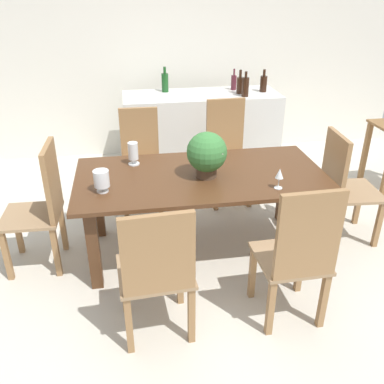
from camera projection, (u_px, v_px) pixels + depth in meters
name	position (u px, v px, depth m)	size (l,w,h in m)	color
ground_plane	(202.00, 254.00, 3.69)	(7.04, 7.04, 0.00)	beige
back_wall	(167.00, 54.00, 5.39)	(6.40, 0.10, 2.60)	silver
dining_table	(201.00, 186.00, 3.49)	(2.05, 1.03, 0.73)	#4C2D19
chair_far_right	(227.00, 146.00, 4.44)	(0.45, 0.47, 1.07)	olive
chair_near_left	(157.00, 269.00, 2.59)	(0.50, 0.49, 1.01)	olive
chair_foot_end	(343.00, 182.00, 3.71)	(0.48, 0.51, 1.01)	olive
chair_head_end	(43.00, 203.00, 3.33)	(0.47, 0.46, 1.06)	olive
chair_far_left	(140.00, 154.00, 4.32)	(0.44, 0.47, 1.01)	olive
chair_near_right	(298.00, 253.00, 2.71)	(0.46, 0.47, 1.07)	olive
flower_centerpiece	(207.00, 153.00, 3.31)	(0.32, 0.32, 0.37)	#4C3828
crystal_vase_left	(133.00, 152.00, 3.58)	(0.10, 0.10, 0.20)	silver
crystal_vase_center_near	(101.00, 179.00, 3.12)	(0.12, 0.12, 0.17)	silver
wine_glass	(279.00, 174.00, 3.16)	(0.06, 0.06, 0.16)	silver
kitchen_counter	(201.00, 131.00, 5.22)	(1.88, 0.68, 0.94)	silver
wine_bottle_green	(240.00, 85.00, 4.99)	(0.08, 0.08, 0.28)	black
wine_bottle_dark	(245.00, 86.00, 4.86)	(0.08, 0.08, 0.29)	black
wine_bottle_amber	(263.00, 83.00, 5.07)	(0.08, 0.08, 0.27)	black
wine_bottle_clear	(234.00, 82.00, 5.16)	(0.07, 0.07, 0.25)	#511E28
wine_bottle_tall	(165.00, 82.00, 5.06)	(0.08, 0.08, 0.30)	#194C1E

